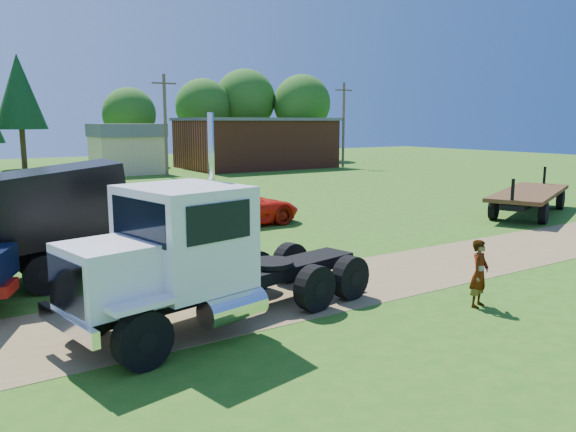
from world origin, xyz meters
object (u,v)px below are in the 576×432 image
white_semi_tractor (189,258)px  spectator_a (479,273)px  flatbed_trailer (529,196)px  orange_pickup (238,208)px

white_semi_tractor → spectator_a: 7.63m
white_semi_tractor → flatbed_trailer: (21.90, 5.94, -0.77)m
flatbed_trailer → spectator_a: size_ratio=5.04×
white_semi_tractor → orange_pickup: white_semi_tractor is taller
flatbed_trailer → spectator_a: 17.07m
spectator_a → white_semi_tractor: bearing=142.5°
white_semi_tractor → flatbed_trailer: 22.71m
orange_pickup → flatbed_trailer: bearing=-113.9°
spectator_a → flatbed_trailer: bearing=12.5°
orange_pickup → spectator_a: size_ratio=3.36×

